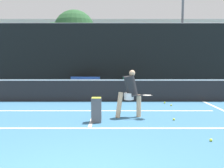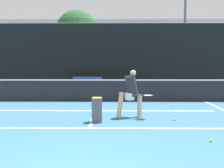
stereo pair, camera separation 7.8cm
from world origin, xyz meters
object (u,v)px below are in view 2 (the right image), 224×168
Objects in this scene: player_practicing at (131,92)px; trash_bin at (130,84)px; courtside_bench at (87,84)px; parked_car at (137,76)px; ball_hopper at (97,109)px.

player_practicing is 6.07m from trash_bin.
parked_car is at bearing 65.35° from courtside_bench.
ball_hopper is at bearing -100.11° from parked_car.
trash_bin reaches higher than ball_hopper.
ball_hopper is 0.78× the size of trash_bin.
trash_bin reaches higher than courtside_bench.
player_practicing is 11.09m from parked_car.
ball_hopper is 11.87m from parked_car.
ball_hopper is 0.18× the size of parked_car.
player_practicing is at bearing -63.87° from courtside_bench.
player_practicing is at bearing 32.44° from ball_hopper.
trash_bin is 5.05m from parked_car.
player_practicing is at bearing -92.86° from trash_bin.
parked_car is at bearing 74.73° from player_practicing.
courtside_bench is 5.82m from parked_car.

